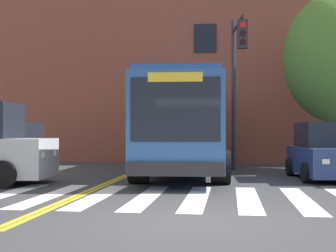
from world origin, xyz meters
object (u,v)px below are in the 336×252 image
Objects in this scene: city_bus at (184,125)px; car_tan_near_lane at (14,150)px; car_navy_far_lane at (326,153)px; traffic_light_overhead at (237,68)px; car_white_behind_bus at (211,144)px.

city_bus is 2.79× the size of car_tan_near_lane.
city_bus is 2.76× the size of car_navy_far_lane.
traffic_light_overhead reaches higher than car_navy_far_lane.
city_bus is 1.82× the size of traffic_light_overhead.
car_tan_near_lane is 0.65× the size of traffic_light_overhead.
city_bus is at bearing -154.36° from traffic_light_overhead.
city_bus is 5.00m from car_navy_far_lane.
car_navy_far_lane is 0.85× the size of car_white_behind_bus.
traffic_light_overhead reaches higher than car_tan_near_lane.
car_navy_far_lane is (4.70, -1.42, -0.94)m from city_bus.
car_tan_near_lane reaches higher than car_white_behind_bus.
car_white_behind_bus is at bearing 56.67° from car_tan_near_lane.
traffic_light_overhead is at bearing -82.03° from car_white_behind_bus.
city_bus reaches higher than car_navy_far_lane.
traffic_light_overhead is at bearing 25.64° from city_bus.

